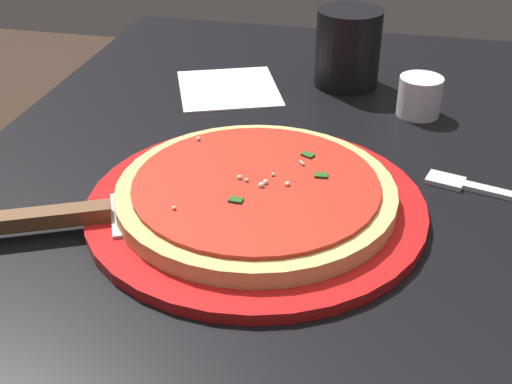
{
  "coord_description": "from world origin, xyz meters",
  "views": [
    {
      "loc": [
        0.56,
        0.09,
        1.1
      ],
      "look_at": [
        0.05,
        -0.03,
        0.78
      ],
      "focal_mm": 47.18,
      "sensor_mm": 36.0,
      "label": 1
    }
  ],
  "objects_px": {
    "napkin_folded_right": "(228,88)",
    "fork": "(511,196)",
    "pizza": "(256,192)",
    "serving_plate": "(256,206)",
    "cup_tall_drink": "(348,48)",
    "pizza_server": "(82,216)",
    "cup_small_sauce": "(420,96)"
  },
  "relations": [
    {
      "from": "serving_plate",
      "to": "fork",
      "type": "relative_size",
      "value": 1.69
    },
    {
      "from": "serving_plate",
      "to": "cup_tall_drink",
      "type": "height_order",
      "value": "cup_tall_drink"
    },
    {
      "from": "cup_small_sauce",
      "to": "fork",
      "type": "relative_size",
      "value": 0.28
    },
    {
      "from": "cup_tall_drink",
      "to": "cup_small_sauce",
      "type": "xyz_separation_m",
      "value": [
        0.08,
        0.09,
        -0.03
      ]
    },
    {
      "from": "pizza",
      "to": "napkin_folded_right",
      "type": "bearing_deg",
      "value": -160.3
    },
    {
      "from": "pizza",
      "to": "napkin_folded_right",
      "type": "relative_size",
      "value": 1.91
    },
    {
      "from": "cup_tall_drink",
      "to": "cup_small_sauce",
      "type": "height_order",
      "value": "cup_tall_drink"
    },
    {
      "from": "serving_plate",
      "to": "pizza",
      "type": "xyz_separation_m",
      "value": [
        -0.0,
        0.0,
        0.01
      ]
    },
    {
      "from": "serving_plate",
      "to": "pizza_server",
      "type": "xyz_separation_m",
      "value": [
        0.06,
        -0.14,
        0.01
      ]
    },
    {
      "from": "napkin_folded_right",
      "to": "cup_tall_drink",
      "type": "bearing_deg",
      "value": 108.78
    },
    {
      "from": "cup_tall_drink",
      "to": "fork",
      "type": "relative_size",
      "value": 0.54
    },
    {
      "from": "serving_plate",
      "to": "cup_tall_drink",
      "type": "distance_m",
      "value": 0.33
    },
    {
      "from": "serving_plate",
      "to": "fork",
      "type": "height_order",
      "value": "serving_plate"
    },
    {
      "from": "serving_plate",
      "to": "pizza_server",
      "type": "relative_size",
      "value": 1.43
    },
    {
      "from": "pizza_server",
      "to": "cup_small_sauce",
      "type": "distance_m",
      "value": 0.42
    },
    {
      "from": "serving_plate",
      "to": "cup_tall_drink",
      "type": "xyz_separation_m",
      "value": [
        -0.32,
        0.05,
        0.04
      ]
    },
    {
      "from": "pizza_server",
      "to": "cup_tall_drink",
      "type": "distance_m",
      "value": 0.43
    },
    {
      "from": "fork",
      "to": "napkin_folded_right",
      "type": "bearing_deg",
      "value": -121.19
    },
    {
      "from": "napkin_folded_right",
      "to": "pizza",
      "type": "bearing_deg",
      "value": 19.7
    },
    {
      "from": "cup_small_sauce",
      "to": "napkin_folded_right",
      "type": "relative_size",
      "value": 0.38
    },
    {
      "from": "cup_small_sauce",
      "to": "serving_plate",
      "type": "bearing_deg",
      "value": -29.66
    },
    {
      "from": "serving_plate",
      "to": "napkin_folded_right",
      "type": "xyz_separation_m",
      "value": [
        -0.27,
        -0.1,
        -0.0
      ]
    },
    {
      "from": "pizza",
      "to": "cup_tall_drink",
      "type": "relative_size",
      "value": 2.59
    },
    {
      "from": "pizza_server",
      "to": "fork",
      "type": "xyz_separation_m",
      "value": [
        -0.14,
        0.37,
        -0.01
      ]
    },
    {
      "from": "pizza",
      "to": "napkin_folded_right",
      "type": "distance_m",
      "value": 0.29
    },
    {
      "from": "cup_tall_drink",
      "to": "napkin_folded_right",
      "type": "distance_m",
      "value": 0.16
    },
    {
      "from": "cup_tall_drink",
      "to": "serving_plate",
      "type": "bearing_deg",
      "value": -8.34
    },
    {
      "from": "serving_plate",
      "to": "cup_tall_drink",
      "type": "relative_size",
      "value": 3.16
    },
    {
      "from": "serving_plate",
      "to": "fork",
      "type": "bearing_deg",
      "value": 107.69
    },
    {
      "from": "cup_tall_drink",
      "to": "napkin_folded_right",
      "type": "bearing_deg",
      "value": -71.22
    },
    {
      "from": "napkin_folded_right",
      "to": "fork",
      "type": "height_order",
      "value": "fork"
    },
    {
      "from": "serving_plate",
      "to": "pizza",
      "type": "distance_m",
      "value": 0.01
    }
  ]
}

